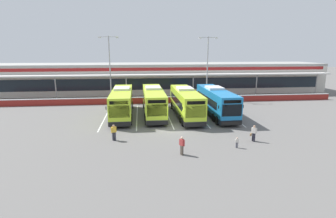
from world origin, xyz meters
The scene contains 18 objects.
ground_plane centered at (0.00, 0.00, 0.00)m, with size 200.00×200.00×0.00m, color #605E5B.
terminal_building centered at (0.00, 26.91, 3.01)m, with size 70.00×13.00×6.00m.
red_barrier_wall centered at (0.00, 14.50, 0.56)m, with size 60.00×0.40×1.10m.
coach_bus_leftmost centered at (-6.14, 6.40, 1.79)m, with size 2.99×12.18×3.78m.
coach_bus_left_centre centered at (-1.91, 6.56, 1.79)m, with size 2.99×12.18×3.78m.
coach_bus_centre centered at (2.34, 5.44, 1.79)m, with size 2.99×12.18×3.78m.
coach_bus_right_centre centered at (6.54, 5.59, 1.79)m, with size 2.99×12.18×3.78m.
bay_stripe_far_west centered at (-8.40, 6.00, 0.00)m, with size 0.14×13.00×0.01m, color silver.
bay_stripe_west centered at (-4.20, 6.00, 0.00)m, with size 0.14×13.00×0.01m, color silver.
bay_stripe_mid_west centered at (0.00, 6.00, 0.00)m, with size 0.14×13.00×0.01m, color silver.
bay_stripe_centre centered at (4.20, 6.00, 0.00)m, with size 0.14×13.00×0.01m, color silver.
bay_stripe_mid_east centered at (8.40, 6.00, 0.00)m, with size 0.14×13.00×0.01m, color silver.
pedestrian_with_handbag centered at (7.20, -5.03, 0.86)m, with size 0.59×0.55×1.62m.
pedestrian_in_dark_coat centered at (-6.35, -3.30, 0.87)m, with size 0.52×0.34×1.62m.
pedestrian_child centered at (4.96, -6.51, 0.54)m, with size 0.33×0.19×1.00m.
pedestrian_near_bin centered at (-0.27, -7.54, 0.87)m, with size 0.43×0.46×1.62m.
lamp_post_west centered at (-8.64, 16.41, 6.29)m, with size 3.24×0.28×11.00m.
lamp_post_centre centered at (8.07, 16.54, 6.29)m, with size 3.24×0.28×11.00m.
Camera 1 is at (-3.66, -27.74, 8.69)m, focal length 27.43 mm.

